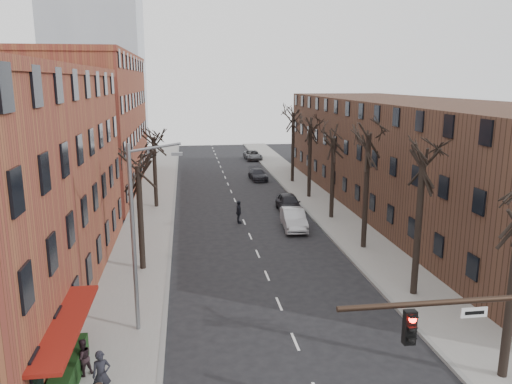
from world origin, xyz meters
name	(u,v)px	position (x,y,z in m)	size (l,w,h in m)	color
sidewalk_left	(153,204)	(-8.00, 35.00, 0.07)	(4.00, 90.00, 0.15)	gray
sidewalk_right	(315,199)	(8.00, 35.00, 0.07)	(4.00, 90.00, 0.15)	gray
building_left_far	(80,125)	(-16.00, 44.00, 7.00)	(12.00, 28.00, 14.00)	brown
building_right	(416,156)	(16.00, 30.00, 5.00)	(12.00, 50.00, 10.00)	#452C20
awning_left	(73,384)	(-9.40, 6.00, 0.00)	(1.20, 7.00, 0.15)	maroon
tree_right_a	(502,379)	(7.60, 4.00, 0.00)	(5.20, 5.20, 10.00)	black
tree_right_b	(413,296)	(7.60, 12.00, 0.00)	(5.20, 5.20, 10.80)	black
tree_right_c	(363,249)	(7.60, 20.00, 0.00)	(5.20, 5.20, 11.60)	black
tree_right_d	(331,219)	(7.60, 28.00, 0.00)	(5.20, 5.20, 10.00)	black
tree_right_e	(309,198)	(7.60, 36.00, 0.00)	(5.20, 5.20, 10.80)	black
tree_right_f	(292,182)	(7.60, 44.00, 0.00)	(5.20, 5.20, 11.60)	black
tree_left_a	(143,270)	(-7.60, 18.00, 0.00)	(5.20, 5.20, 9.50)	black
tree_left_b	(157,208)	(-7.60, 34.00, 0.00)	(5.20, 5.20, 9.50)	black
streetlight	(137,231)	(-7.03, 10.00, 5.01)	(2.45, 0.22, 9.03)	slate
silver_sedan	(294,219)	(3.73, 25.55, 0.81)	(1.71, 4.92, 1.62)	#A3A4AA
parked_car_near	(289,203)	(4.43, 30.84, 0.82)	(1.93, 4.79, 1.63)	black
parked_car_mid	(258,174)	(3.80, 46.03, 0.66)	(1.84, 4.52, 1.31)	black
parked_car_far	(253,155)	(5.30, 61.62, 0.69)	(2.29, 4.96, 1.38)	#53555A
pedestrian_a	(102,375)	(-8.03, 4.76, 1.09)	(0.68, 0.45, 1.88)	black
pedestrian_b	(83,358)	(-9.03, 6.37, 0.92)	(0.75, 0.58, 1.54)	black
pedestrian_crossing	(239,212)	(-0.48, 27.69, 0.97)	(1.14, 0.47, 1.94)	black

